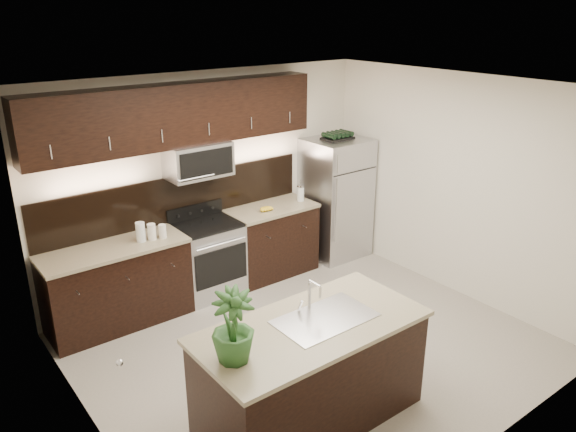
{
  "coord_description": "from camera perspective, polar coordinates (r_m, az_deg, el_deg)",
  "views": [
    {
      "loc": [
        -3.31,
        -3.91,
        3.41
      ],
      "look_at": [
        0.12,
        0.55,
        1.29
      ],
      "focal_mm": 35.0,
      "sensor_mm": 36.0,
      "label": 1
    }
  ],
  "objects": [
    {
      "name": "upper_fixtures",
      "position": [
        6.55,
        -10.87,
        9.13
      ],
      "size": [
        3.49,
        0.4,
        1.66
      ],
      "color": "black",
      "rests_on": "counter_run"
    },
    {
      "name": "wine_rack",
      "position": [
        7.72,
        5.06,
        8.11
      ],
      "size": [
        0.42,
        0.26,
        0.1
      ],
      "color": "black",
      "rests_on": "refrigerator"
    },
    {
      "name": "room_walls",
      "position": [
        5.31,
        1.89,
        1.83
      ],
      "size": [
        4.52,
        4.02,
        2.71
      ],
      "color": "beige",
      "rests_on": "ground"
    },
    {
      "name": "counter_run",
      "position": [
        6.94,
        -9.58,
        -4.7
      ],
      "size": [
        3.51,
        0.65,
        0.94
      ],
      "color": "black",
      "rests_on": "ground"
    },
    {
      "name": "ground",
      "position": [
        6.15,
        2.3,
        -12.99
      ],
      "size": [
        4.5,
        4.5,
        0.0
      ],
      "primitive_type": "plane",
      "color": "gray",
      "rests_on": "ground"
    },
    {
      "name": "refrigerator",
      "position": [
        7.96,
        4.86,
        1.82
      ],
      "size": [
        0.82,
        0.74,
        1.69
      ],
      "primitive_type": "cube",
      "color": "#B2B2B7",
      "rests_on": "ground"
    },
    {
      "name": "canisters",
      "position": [
        6.44,
        -13.94,
        -1.57
      ],
      "size": [
        0.33,
        0.15,
        0.22
      ],
      "rotation": [
        0.0,
        0.0,
        -0.23
      ],
      "color": "silver",
      "rests_on": "counter_run"
    },
    {
      "name": "plant",
      "position": [
        4.16,
        -5.61,
        -11.11
      ],
      "size": [
        0.39,
        0.39,
        0.57
      ],
      "primitive_type": "imported",
      "rotation": [
        0.0,
        0.0,
        -0.25
      ],
      "color": "#244D1E",
      "rests_on": "island"
    },
    {
      "name": "bananas",
      "position": [
        7.15,
        -2.63,
        0.68
      ],
      "size": [
        0.2,
        0.16,
        0.06
      ],
      "primitive_type": "ellipsoid",
      "rotation": [
        0.0,
        0.0,
        -0.12
      ],
      "color": "gold",
      "rests_on": "counter_run"
    },
    {
      "name": "island",
      "position": [
        4.97,
        2.31,
        -15.55
      ],
      "size": [
        1.96,
        0.96,
        0.94
      ],
      "color": "black",
      "rests_on": "ground"
    },
    {
      "name": "french_press",
      "position": [
        7.51,
        1.29,
        2.34
      ],
      "size": [
        0.1,
        0.1,
        0.29
      ],
      "rotation": [
        0.0,
        0.0,
        -0.26
      ],
      "color": "silver",
      "rests_on": "counter_run"
    },
    {
      "name": "sink_faucet",
      "position": [
        4.79,
        3.71,
        -10.15
      ],
      "size": [
        0.84,
        0.5,
        0.28
      ],
      "color": "silver",
      "rests_on": "island"
    }
  ]
}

